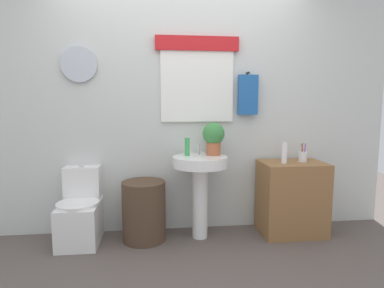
{
  "coord_description": "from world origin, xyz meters",
  "views": [
    {
      "loc": [
        -0.25,
        -2.14,
        1.31
      ],
      "look_at": [
        0.08,
        0.8,
        0.93
      ],
      "focal_mm": 29.84,
      "sensor_mm": 36.0,
      "label": 1
    }
  ],
  "objects_px": {
    "pedestal_sink": "(200,176)",
    "toothbrush_cup": "(303,156)",
    "toilet": "(81,213)",
    "lotion_bottle": "(284,153)",
    "potted_plant": "(214,137)",
    "laundry_hamper": "(144,211)",
    "soap_bottle": "(187,147)",
    "wooden_cabinet": "(292,198)"
  },
  "relations": [
    {
      "from": "soap_bottle",
      "to": "lotion_bottle",
      "type": "relative_size",
      "value": 0.86
    },
    {
      "from": "soap_bottle",
      "to": "potted_plant",
      "type": "relative_size",
      "value": 0.54
    },
    {
      "from": "toothbrush_cup",
      "to": "soap_bottle",
      "type": "bearing_deg",
      "value": 178.52
    },
    {
      "from": "toilet",
      "to": "soap_bottle",
      "type": "xyz_separation_m",
      "value": [
        1.02,
        0.02,
        0.62
      ]
    },
    {
      "from": "laundry_hamper",
      "to": "lotion_bottle",
      "type": "relative_size",
      "value": 2.83
    },
    {
      "from": "potted_plant",
      "to": "toothbrush_cup",
      "type": "relative_size",
      "value": 1.73
    },
    {
      "from": "wooden_cabinet",
      "to": "potted_plant",
      "type": "height_order",
      "value": "potted_plant"
    },
    {
      "from": "toothbrush_cup",
      "to": "laundry_hamper",
      "type": "bearing_deg",
      "value": -179.28
    },
    {
      "from": "laundry_hamper",
      "to": "soap_bottle",
      "type": "bearing_deg",
      "value": 6.75
    },
    {
      "from": "toilet",
      "to": "laundry_hamper",
      "type": "bearing_deg",
      "value": -3.16
    },
    {
      "from": "laundry_hamper",
      "to": "lotion_bottle",
      "type": "bearing_deg",
      "value": -1.68
    },
    {
      "from": "toilet",
      "to": "potted_plant",
      "type": "relative_size",
      "value": 2.25
    },
    {
      "from": "wooden_cabinet",
      "to": "toothbrush_cup",
      "type": "height_order",
      "value": "toothbrush_cup"
    },
    {
      "from": "pedestal_sink",
      "to": "soap_bottle",
      "type": "distance_m",
      "value": 0.31
    },
    {
      "from": "pedestal_sink",
      "to": "potted_plant",
      "type": "bearing_deg",
      "value": 23.2
    },
    {
      "from": "lotion_bottle",
      "to": "soap_bottle",
      "type": "bearing_deg",
      "value": 174.56
    },
    {
      "from": "potted_plant",
      "to": "toothbrush_cup",
      "type": "bearing_deg",
      "value": -2.54
    },
    {
      "from": "soap_bottle",
      "to": "potted_plant",
      "type": "height_order",
      "value": "potted_plant"
    },
    {
      "from": "pedestal_sink",
      "to": "lotion_bottle",
      "type": "xyz_separation_m",
      "value": [
        0.82,
        -0.04,
        0.22
      ]
    },
    {
      "from": "wooden_cabinet",
      "to": "potted_plant",
      "type": "bearing_deg",
      "value": 175.67
    },
    {
      "from": "laundry_hamper",
      "to": "lotion_bottle",
      "type": "xyz_separation_m",
      "value": [
        1.37,
        -0.04,
        0.55
      ]
    },
    {
      "from": "laundry_hamper",
      "to": "toothbrush_cup",
      "type": "xyz_separation_m",
      "value": [
        1.58,
        0.02,
        0.5
      ]
    },
    {
      "from": "laundry_hamper",
      "to": "wooden_cabinet",
      "type": "height_order",
      "value": "wooden_cabinet"
    },
    {
      "from": "pedestal_sink",
      "to": "soap_bottle",
      "type": "height_order",
      "value": "soap_bottle"
    },
    {
      "from": "potted_plant",
      "to": "lotion_bottle",
      "type": "relative_size",
      "value": 1.57
    },
    {
      "from": "pedestal_sink",
      "to": "potted_plant",
      "type": "relative_size",
      "value": 2.53
    },
    {
      "from": "toilet",
      "to": "wooden_cabinet",
      "type": "xyz_separation_m",
      "value": [
        2.07,
        -0.03,
        0.09
      ]
    },
    {
      "from": "wooden_cabinet",
      "to": "soap_bottle",
      "type": "height_order",
      "value": "soap_bottle"
    },
    {
      "from": "toilet",
      "to": "lotion_bottle",
      "type": "relative_size",
      "value": 3.54
    },
    {
      "from": "laundry_hamper",
      "to": "soap_bottle",
      "type": "height_order",
      "value": "soap_bottle"
    },
    {
      "from": "pedestal_sink",
      "to": "soap_bottle",
      "type": "bearing_deg",
      "value": 157.38
    },
    {
      "from": "laundry_hamper",
      "to": "wooden_cabinet",
      "type": "distance_m",
      "value": 1.48
    },
    {
      "from": "wooden_cabinet",
      "to": "lotion_bottle",
      "type": "relative_size",
      "value": 3.61
    },
    {
      "from": "toilet",
      "to": "lotion_bottle",
      "type": "bearing_deg",
      "value": -2.13
    },
    {
      "from": "pedestal_sink",
      "to": "toothbrush_cup",
      "type": "distance_m",
      "value": 1.06
    },
    {
      "from": "toilet",
      "to": "toothbrush_cup",
      "type": "height_order",
      "value": "toothbrush_cup"
    },
    {
      "from": "pedestal_sink",
      "to": "wooden_cabinet",
      "type": "distance_m",
      "value": 0.96
    },
    {
      "from": "pedestal_sink",
      "to": "potted_plant",
      "type": "height_order",
      "value": "potted_plant"
    },
    {
      "from": "soap_bottle",
      "to": "laundry_hamper",
      "type": "bearing_deg",
      "value": -173.25
    },
    {
      "from": "toilet",
      "to": "soap_bottle",
      "type": "relative_size",
      "value": 4.14
    },
    {
      "from": "laundry_hamper",
      "to": "soap_bottle",
      "type": "relative_size",
      "value": 3.31
    },
    {
      "from": "pedestal_sink",
      "to": "toothbrush_cup",
      "type": "height_order",
      "value": "toothbrush_cup"
    }
  ]
}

